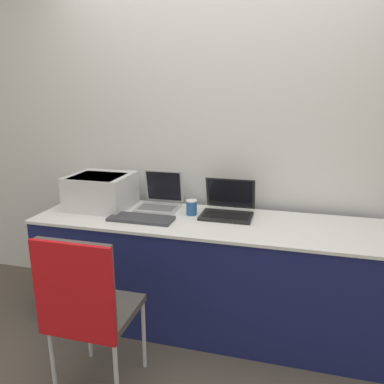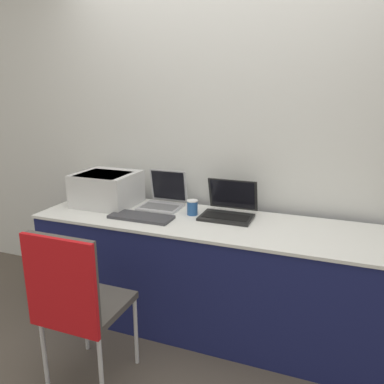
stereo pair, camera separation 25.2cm
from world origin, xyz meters
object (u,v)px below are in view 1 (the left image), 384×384
laptop_right (228,208)px  printer (101,190)px  laptop_left (160,200)px  coffee_cup (192,207)px  chair (85,301)px  external_keyboard (141,219)px

laptop_right → printer: bearing=-176.4°
laptop_left → laptop_right: size_ratio=0.86×
coffee_cup → chair: (-0.31, -0.93, -0.24)m
printer → coffee_cup: 0.70m
coffee_cup → printer: bearing=179.9°
external_keyboard → chair: size_ratio=0.46×
printer → laptop_right: 0.95m
laptop_right → chair: laptop_right is taller
laptop_right → external_keyboard: laptop_right is taller
coffee_cup → chair: chair is taller
laptop_left → external_keyboard: laptop_left is taller
external_keyboard → coffee_cup: bearing=33.7°
external_keyboard → chair: bearing=-90.7°
laptop_right → coffee_cup: size_ratio=3.34×
laptop_right → chair: bearing=-119.3°
laptop_left → laptop_right: bearing=-4.6°
external_keyboard → printer: bearing=153.2°
coffee_cup → laptop_right: bearing=13.6°
laptop_right → external_keyboard: (-0.54, -0.26, -0.04)m
printer → coffee_cup: size_ratio=4.11×
printer → coffee_cup: printer is taller
laptop_left → chair: laptop_left is taller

